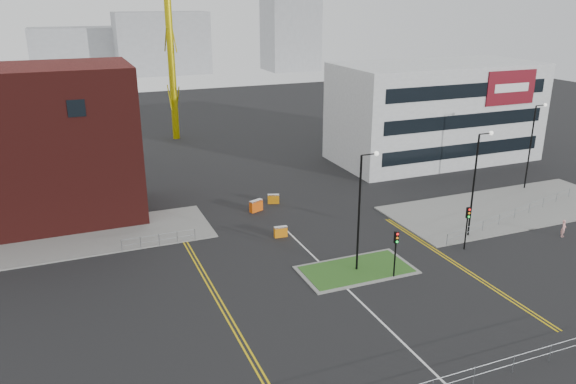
# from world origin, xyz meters

# --- Properties ---
(ground) EXTENTS (200.00, 200.00, 0.00)m
(ground) POSITION_xyz_m (0.00, 0.00, 0.00)
(ground) COLOR black
(ground) RESTS_ON ground
(pavement_left) EXTENTS (28.00, 8.00, 0.12)m
(pavement_left) POSITION_xyz_m (-20.00, 22.00, 0.06)
(pavement_left) COLOR slate
(pavement_left) RESTS_ON ground
(pavement_right) EXTENTS (24.00, 10.00, 0.12)m
(pavement_right) POSITION_xyz_m (22.00, 14.00, 0.06)
(pavement_right) COLOR slate
(pavement_right) RESTS_ON ground
(island_kerb) EXTENTS (8.60, 4.60, 0.08)m
(island_kerb) POSITION_xyz_m (2.00, 8.00, 0.04)
(island_kerb) COLOR slate
(island_kerb) RESTS_ON ground
(grass_island) EXTENTS (8.00, 4.00, 0.12)m
(grass_island) POSITION_xyz_m (2.00, 8.00, 0.06)
(grass_island) COLOR #284A18
(grass_island) RESTS_ON ground
(office_block) EXTENTS (25.00, 12.20, 12.00)m
(office_block) POSITION_xyz_m (26.01, 31.97, 6.00)
(office_block) COLOR #B8BABD
(office_block) RESTS_ON ground
(streetlamp_island) EXTENTS (1.46, 0.36, 9.18)m
(streetlamp_island) POSITION_xyz_m (2.22, 8.00, 5.41)
(streetlamp_island) COLOR black
(streetlamp_island) RESTS_ON ground
(streetlamp_right_near) EXTENTS (1.46, 0.36, 9.18)m
(streetlamp_right_near) POSITION_xyz_m (14.22, 10.00, 5.41)
(streetlamp_right_near) COLOR black
(streetlamp_right_near) RESTS_ON ground
(streetlamp_right_far) EXTENTS (1.46, 0.36, 9.18)m
(streetlamp_right_far) POSITION_xyz_m (28.22, 18.00, 5.41)
(streetlamp_right_far) COLOR black
(streetlamp_right_far) RESTS_ON ground
(traffic_light_island) EXTENTS (0.28, 0.33, 3.65)m
(traffic_light_island) POSITION_xyz_m (4.00, 5.98, 2.57)
(traffic_light_island) COLOR black
(traffic_light_island) RESTS_ON ground
(traffic_light_right) EXTENTS (0.28, 0.33, 3.65)m
(traffic_light_right) POSITION_xyz_m (12.00, 7.98, 2.57)
(traffic_light_right) COLOR black
(traffic_light_right) RESTS_ON ground
(railing_front) EXTENTS (24.05, 0.05, 1.10)m
(railing_front) POSITION_xyz_m (0.00, -6.00, 0.78)
(railing_front) COLOR gray
(railing_front) RESTS_ON ground
(railing_left) EXTENTS (6.05, 0.05, 1.10)m
(railing_left) POSITION_xyz_m (-11.00, 18.00, 0.74)
(railing_left) COLOR gray
(railing_left) RESTS_ON ground
(railing_right) EXTENTS (19.05, 5.05, 1.10)m
(railing_right) POSITION_xyz_m (20.50, 11.50, 0.78)
(railing_right) COLOR gray
(railing_right) RESTS_ON ground
(centre_line) EXTENTS (0.15, 30.00, 0.01)m
(centre_line) POSITION_xyz_m (0.00, 2.00, 0.01)
(centre_line) COLOR silver
(centre_line) RESTS_ON ground
(yellow_left_a) EXTENTS (0.12, 24.00, 0.01)m
(yellow_left_a) POSITION_xyz_m (-9.00, 10.00, 0.01)
(yellow_left_a) COLOR gold
(yellow_left_a) RESTS_ON ground
(yellow_left_b) EXTENTS (0.12, 24.00, 0.01)m
(yellow_left_b) POSITION_xyz_m (-8.70, 10.00, 0.01)
(yellow_left_b) COLOR gold
(yellow_left_b) RESTS_ON ground
(yellow_right_a) EXTENTS (0.12, 20.00, 0.01)m
(yellow_right_a) POSITION_xyz_m (9.50, 6.00, 0.01)
(yellow_right_a) COLOR gold
(yellow_right_a) RESTS_ON ground
(yellow_right_b) EXTENTS (0.12, 20.00, 0.01)m
(yellow_right_b) POSITION_xyz_m (9.80, 6.00, 0.01)
(yellow_right_b) COLOR gold
(yellow_right_b) RESTS_ON ground
(skyline_b) EXTENTS (24.00, 12.00, 16.00)m
(skyline_b) POSITION_xyz_m (10.00, 130.00, 8.00)
(skyline_b) COLOR gray
(skyline_b) RESTS_ON ground
(skyline_c) EXTENTS (14.00, 12.00, 28.00)m
(skyline_c) POSITION_xyz_m (45.00, 125.00, 14.00)
(skyline_c) COLOR gray
(skyline_c) RESTS_ON ground
(skyline_d) EXTENTS (30.00, 12.00, 12.00)m
(skyline_d) POSITION_xyz_m (-8.00, 140.00, 6.00)
(skyline_d) COLOR gray
(skyline_d) RESTS_ON ground
(pedestrian) EXTENTS (0.67, 0.58, 1.54)m
(pedestrian) POSITION_xyz_m (21.50, 6.86, 0.77)
(pedestrian) COLOR #F7A5A0
(pedestrian) RESTS_ON ground
(barrier_left) EXTENTS (1.16, 0.46, 0.96)m
(barrier_left) POSITION_xyz_m (-1.00, 16.00, 0.52)
(barrier_left) COLOR orange
(barrier_left) RESTS_ON ground
(barrier_mid) EXTENTS (1.20, 0.73, 0.96)m
(barrier_mid) POSITION_xyz_m (1.38, 24.00, 0.52)
(barrier_mid) COLOR #C5740A
(barrier_mid) RESTS_ON ground
(barrier_right) EXTENTS (1.42, 0.91, 1.14)m
(barrier_right) POSITION_xyz_m (-0.94, 22.59, 0.62)
(barrier_right) COLOR #E9560C
(barrier_right) RESTS_ON ground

